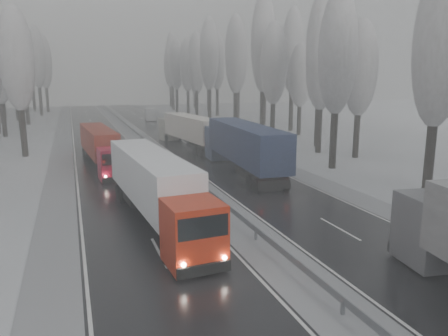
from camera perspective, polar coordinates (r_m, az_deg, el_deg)
carriageway_right at (r=41.78m, az=0.95°, el=-0.05°), size 7.50×200.00×0.03m
carriageway_left at (r=39.46m, az=-13.50°, el=-1.08°), size 7.50×200.00×0.03m
median_slush at (r=40.30m, az=-6.07°, el=-0.55°), size 3.00×200.00×0.04m
shoulder_right at (r=43.71m, az=7.05°, el=0.40°), size 2.40×200.00×0.04m
shoulder_left at (r=39.31m, az=-20.69°, el=-1.57°), size 2.40×200.00×0.04m
median_guardrail at (r=40.17m, az=-6.08°, el=0.25°), size 0.12×200.00×0.76m
tree_16 at (r=34.01m, az=26.43°, el=14.10°), size 3.60×3.60×16.53m
tree_18 at (r=42.50m, az=14.64°, el=14.28°), size 3.60×3.60×16.58m
tree_19 at (r=48.90m, az=17.40°, el=12.25°), size 3.60×3.60×14.57m
tree_20 at (r=51.15m, az=12.66°, el=13.27°), size 3.60×3.60×15.71m
tree_21 at (r=55.81m, az=12.52°, el=15.04°), size 3.60×3.60×18.62m
tree_22 at (r=59.89m, az=6.53°, el=13.32°), size 3.60×3.60×15.86m
tree_23 at (r=66.32m, az=9.96°, el=11.79°), size 3.60×3.60×13.55m
tree_24 at (r=65.31m, az=5.16°, el=15.80°), size 3.60×3.60×20.49m
tree_25 at (r=71.91m, az=8.98°, el=14.81°), size 3.60×3.60×19.44m
tree_26 at (r=74.57m, az=1.54°, el=14.51°), size 3.60×3.60×18.78m
tree_27 at (r=80.99m, az=5.37°, el=13.73°), size 3.60×3.60×17.62m
tree_28 at (r=84.28m, az=-1.94°, el=14.56°), size 3.60×3.60×19.62m
tree_29 at (r=90.46m, az=1.87°, el=13.76°), size 3.60×3.60×18.11m
tree_30 at (r=93.63m, az=-3.64°, el=13.59°), size 3.60×3.60×17.86m
tree_31 at (r=99.21m, az=-0.91°, el=13.77°), size 3.60×3.60×18.58m
tree_32 at (r=100.88m, az=-4.80°, el=13.25°), size 3.60×3.60×17.33m
tree_33 at (r=105.54m, az=-3.65°, el=12.16°), size 3.60×3.60×14.33m
tree_34 at (r=107.56m, az=-6.26°, el=13.23°), size 3.60×3.60×17.63m
tree_35 at (r=113.87m, az=-2.10°, el=13.41°), size 3.60×3.60×18.25m
tree_36 at (r=117.50m, az=-6.77°, el=13.90°), size 3.60×3.60×20.23m
tree_37 at (r=123.02m, az=-3.91°, el=12.71°), size 3.60×3.60×16.37m
tree_38 at (r=128.13m, az=-7.07°, el=13.08°), size 3.60×3.60×17.97m
tree_39 at (r=132.63m, az=-6.22°, el=12.56°), size 3.60×3.60×16.19m
tree_62 at (r=52.33m, az=-25.48°, el=12.63°), size 3.60×3.60×16.04m
tree_68 at (r=77.85m, az=-25.60°, el=12.27°), size 3.60×3.60×16.65m
tree_70 at (r=87.87m, az=-24.78°, el=12.35°), size 3.60×3.60×17.09m
tree_72 at (r=97.39m, az=-25.78°, el=11.36°), size 3.60×3.60×15.11m
tree_73 at (r=101.72m, az=-27.26°, el=11.96°), size 3.60×3.60×17.22m
tree_74 at (r=107.92m, az=-23.24°, el=13.06°), size 3.60×3.60×19.68m
tree_76 at (r=117.21m, az=-22.42°, el=12.60°), size 3.60×3.60×18.55m
tree_77 at (r=121.53m, az=-24.91°, el=11.06°), size 3.60×3.60×14.32m
tree_78 at (r=124.01m, az=-23.95°, el=12.68°), size 3.60×3.60×19.55m
tree_79 at (r=128.17m, az=-25.02°, el=11.82°), size 3.60×3.60×17.07m
truck_blue_box at (r=39.35m, az=2.30°, el=3.10°), size 3.63×17.77×4.53m
truck_cream_box at (r=54.17m, az=-4.72°, el=5.11°), size 4.33×15.60×3.97m
box_truck_distant at (r=89.98m, az=-9.60°, el=6.98°), size 2.82×6.81×2.47m
truck_red_white at (r=26.01m, az=-8.99°, el=-2.18°), size 3.64×16.03×4.08m
truck_red_red at (r=44.07m, az=-15.84°, el=2.92°), size 3.31×14.34×3.65m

